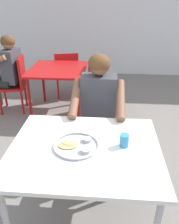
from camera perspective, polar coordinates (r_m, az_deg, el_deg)
ground_plane at (r=2.22m, az=-1.90°, el=-24.44°), size 12.00×12.00×0.05m
table_foreground at (r=1.69m, az=-1.18°, el=-10.79°), size 1.06×0.88×0.75m
thali_tray at (r=1.64m, az=-3.23°, el=-8.21°), size 0.32×0.32×0.03m
drinking_cup at (r=1.64m, az=8.60°, el=-6.91°), size 0.07×0.07×0.09m
chair_foreground at (r=2.53m, az=2.28°, el=-1.74°), size 0.39×0.43×0.83m
diner_foreground at (r=2.22m, az=2.11°, el=1.08°), size 0.49×0.55×1.23m
table_background_red at (r=3.53m, az=-7.74°, el=9.33°), size 0.82×0.87×0.72m
chair_red_left at (r=3.78m, az=-17.62°, el=7.21°), size 0.47×0.45×0.87m
chair_red_right at (r=3.48m, az=2.50°, el=6.87°), size 0.48×0.47×0.86m
chair_red_far at (r=4.17m, az=-5.66°, el=10.03°), size 0.50×0.51×0.81m
patron_background at (r=3.76m, az=-19.89°, el=10.30°), size 0.57×0.52×1.18m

